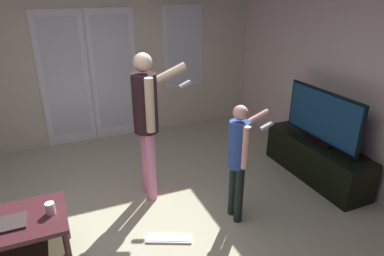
{
  "coord_description": "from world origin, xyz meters",
  "views": [
    {
      "loc": [
        -0.34,
        -2.46,
        2.24
      ],
      "look_at": [
        0.81,
        0.26,
        0.99
      ],
      "focal_mm": 31.18,
      "sensor_mm": 36.0,
      "label": 1
    }
  ],
  "objects_px": {
    "person_adult": "(147,115)",
    "tv_stand": "(316,159)",
    "coffee_table": "(2,238)",
    "loose_keyboard": "(169,238)",
    "laptop_closed": "(2,225)",
    "flat_screen_tv": "(323,117)",
    "person_child": "(239,153)",
    "cup_near_edge": "(50,208)"
  },
  "relations": [
    {
      "from": "laptop_closed",
      "to": "cup_near_edge",
      "type": "relative_size",
      "value": 3.45
    },
    {
      "from": "person_adult",
      "to": "coffee_table",
      "type": "bearing_deg",
      "value": -155.23
    },
    {
      "from": "tv_stand",
      "to": "loose_keyboard",
      "type": "bearing_deg",
      "value": -169.74
    },
    {
      "from": "coffee_table",
      "to": "tv_stand",
      "type": "height_order",
      "value": "coffee_table"
    },
    {
      "from": "person_child",
      "to": "tv_stand",
      "type": "bearing_deg",
      "value": 13.67
    },
    {
      "from": "loose_keyboard",
      "to": "coffee_table",
      "type": "bearing_deg",
      "value": 174.26
    },
    {
      "from": "coffee_table",
      "to": "person_child",
      "type": "bearing_deg",
      "value": -2.21
    },
    {
      "from": "flat_screen_tv",
      "to": "cup_near_edge",
      "type": "xyz_separation_m",
      "value": [
        -3.08,
        -0.26,
        -0.26
      ]
    },
    {
      "from": "person_adult",
      "to": "tv_stand",
      "type": "bearing_deg",
      "value": -11.69
    },
    {
      "from": "flat_screen_tv",
      "to": "loose_keyboard",
      "type": "height_order",
      "value": "flat_screen_tv"
    },
    {
      "from": "person_child",
      "to": "loose_keyboard",
      "type": "bearing_deg",
      "value": -175.86
    },
    {
      "from": "coffee_table",
      "to": "cup_near_edge",
      "type": "distance_m",
      "value": 0.44
    },
    {
      "from": "coffee_table",
      "to": "flat_screen_tv",
      "type": "relative_size",
      "value": 0.9
    },
    {
      "from": "loose_keyboard",
      "to": "cup_near_edge",
      "type": "distance_m",
      "value": 1.13
    },
    {
      "from": "tv_stand",
      "to": "cup_near_edge",
      "type": "bearing_deg",
      "value": -175.2
    },
    {
      "from": "laptop_closed",
      "to": "tv_stand",
      "type": "bearing_deg",
      "value": 4.69
    },
    {
      "from": "cup_near_edge",
      "to": "tv_stand",
      "type": "bearing_deg",
      "value": 4.8
    },
    {
      "from": "person_adult",
      "to": "laptop_closed",
      "type": "xyz_separation_m",
      "value": [
        -1.4,
        -0.7,
        -0.48
      ]
    },
    {
      "from": "laptop_closed",
      "to": "person_child",
      "type": "bearing_deg",
      "value": -1.21
    },
    {
      "from": "tv_stand",
      "to": "loose_keyboard",
      "type": "xyz_separation_m",
      "value": [
        -2.1,
        -0.38,
        -0.23
      ]
    },
    {
      "from": "coffee_table",
      "to": "laptop_closed",
      "type": "relative_size",
      "value": 2.96
    },
    {
      "from": "coffee_table",
      "to": "person_child",
      "type": "xyz_separation_m",
      "value": [
        2.14,
        -0.08,
        0.38
      ]
    },
    {
      "from": "tv_stand",
      "to": "flat_screen_tv",
      "type": "xyz_separation_m",
      "value": [
        -0.0,
        0.0,
        0.57
      ]
    },
    {
      "from": "flat_screen_tv",
      "to": "person_child",
      "type": "xyz_separation_m",
      "value": [
        -1.34,
        -0.33,
        -0.06
      ]
    },
    {
      "from": "person_child",
      "to": "laptop_closed",
      "type": "xyz_separation_m",
      "value": [
        -2.1,
        0.05,
        -0.23
      ]
    },
    {
      "from": "person_child",
      "to": "loose_keyboard",
      "type": "height_order",
      "value": "person_child"
    },
    {
      "from": "tv_stand",
      "to": "flat_screen_tv",
      "type": "height_order",
      "value": "flat_screen_tv"
    },
    {
      "from": "tv_stand",
      "to": "person_child",
      "type": "distance_m",
      "value": 1.47
    },
    {
      "from": "loose_keyboard",
      "to": "laptop_closed",
      "type": "bearing_deg",
      "value": 175.65
    },
    {
      "from": "coffee_table",
      "to": "loose_keyboard",
      "type": "distance_m",
      "value": 1.43
    },
    {
      "from": "coffee_table",
      "to": "person_adult",
      "type": "distance_m",
      "value": 1.7
    },
    {
      "from": "flat_screen_tv",
      "to": "laptop_closed",
      "type": "xyz_separation_m",
      "value": [
        -3.44,
        -0.28,
        -0.3
      ]
    },
    {
      "from": "tv_stand",
      "to": "person_adult",
      "type": "height_order",
      "value": "person_adult"
    },
    {
      "from": "person_adult",
      "to": "loose_keyboard",
      "type": "distance_m",
      "value": 1.27
    },
    {
      "from": "tv_stand",
      "to": "loose_keyboard",
      "type": "relative_size",
      "value": 3.23
    },
    {
      "from": "laptop_closed",
      "to": "cup_near_edge",
      "type": "xyz_separation_m",
      "value": [
        0.36,
        0.02,
        0.04
      ]
    },
    {
      "from": "loose_keyboard",
      "to": "laptop_closed",
      "type": "distance_m",
      "value": 1.44
    },
    {
      "from": "flat_screen_tv",
      "to": "loose_keyboard",
      "type": "distance_m",
      "value": 2.28
    },
    {
      "from": "tv_stand",
      "to": "person_child",
      "type": "xyz_separation_m",
      "value": [
        -1.34,
        -0.33,
        0.51
      ]
    },
    {
      "from": "person_child",
      "to": "cup_near_edge",
      "type": "bearing_deg",
      "value": 177.82
    },
    {
      "from": "person_adult",
      "to": "cup_near_edge",
      "type": "xyz_separation_m",
      "value": [
        -1.04,
        -0.68,
        -0.44
      ]
    },
    {
      "from": "cup_near_edge",
      "to": "laptop_closed",
      "type": "bearing_deg",
      "value": -176.79
    }
  ]
}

